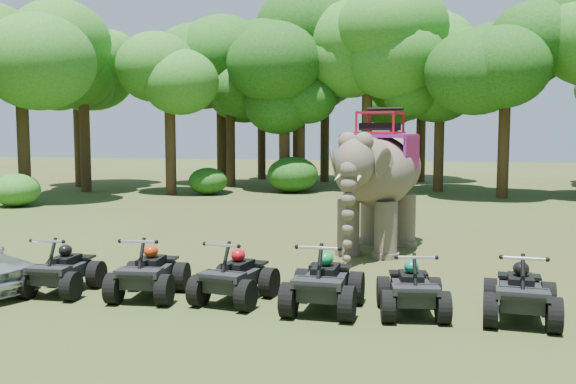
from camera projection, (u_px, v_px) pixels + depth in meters
name	position (u px, v px, depth m)	size (l,w,h in m)	color
ground	(277.00, 279.00, 14.71)	(110.00, 110.00, 0.00)	#47381E
elephant	(378.00, 180.00, 18.05)	(2.11, 4.79, 4.03)	brown
atv_0	(62.00, 264.00, 13.45)	(1.22, 1.67, 1.24)	black
atv_1	(149.00, 266.00, 13.10)	(1.28, 1.75, 1.30)	black
atv_2	(235.00, 270.00, 12.78)	(1.26, 1.73, 1.28)	black
atv_3	(324.00, 275.00, 12.14)	(1.34, 1.84, 1.36)	black
atv_4	(412.00, 282.00, 11.89)	(1.21, 1.65, 1.23)	black
atv_5	(521.00, 286.00, 11.48)	(1.28, 1.75, 1.30)	black
tree_0	(367.00, 107.00, 34.69)	(6.46, 6.46, 9.23)	#195114
tree_1	(440.00, 117.00, 34.85)	(5.72, 5.72, 8.17)	#195114
tree_2	(505.00, 110.00, 31.58)	(6.11, 6.11, 8.73)	#195114
tree_28	(22.00, 103.00, 30.26)	(6.49, 6.49, 9.27)	#195114
tree_29	(84.00, 110.00, 34.71)	(6.23, 6.23, 8.90)	#195114
tree_30	(170.00, 110.00, 33.24)	(6.15, 6.15, 8.79)	#195114
tree_31	(230.00, 119.00, 38.01)	(5.64, 5.64, 8.06)	#195114
tree_32	(301.00, 132.00, 35.99)	(4.58, 4.58, 6.54)	#195114
tree_35	(262.00, 119.00, 43.45)	(5.70, 5.70, 8.15)	#195114
tree_36	(422.00, 104.00, 41.26)	(7.05, 7.05, 10.06)	#195114
tree_37	(221.00, 108.00, 39.48)	(6.62, 6.62, 9.45)	#195114
tree_38	(78.00, 111.00, 37.75)	(6.30, 6.30, 9.00)	#195114
tree_39	(284.00, 99.00, 35.30)	(7.12, 7.12, 10.18)	#195114
tree_40	(297.00, 106.00, 39.84)	(6.81, 6.81, 9.73)	#195114
tree_42	(394.00, 127.00, 40.68)	(4.94, 4.94, 7.06)	#195114
tree_45	(325.00, 112.00, 41.43)	(6.35, 6.35, 9.08)	#195114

